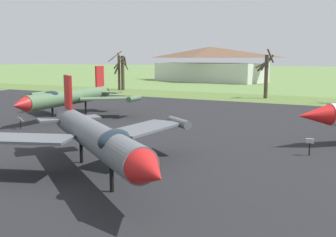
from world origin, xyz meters
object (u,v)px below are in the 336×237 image
(jet_fighter_rear_center, at_px, (95,136))
(visitor_building, at_px, (210,64))
(info_placard_rear_left, at_px, (20,122))
(jet_fighter_rear_left, at_px, (69,97))
(info_placard_front_right, at_px, (310,145))

(jet_fighter_rear_center, bearing_deg, visitor_building, 109.02)
(info_placard_rear_left, bearing_deg, visitor_building, 100.51)
(jet_fighter_rear_center, xyz_separation_m, jet_fighter_rear_left, (-15.03, 14.56, -0.01))
(info_placard_front_right, bearing_deg, visitor_building, 117.26)
(jet_fighter_rear_center, bearing_deg, info_placard_rear_left, 151.63)
(info_placard_rear_left, bearing_deg, info_placard_front_right, 5.25)
(jet_fighter_rear_center, distance_m, jet_fighter_rear_left, 20.92)
(jet_fighter_rear_center, relative_size, jet_fighter_rear_left, 0.92)
(info_placard_front_right, relative_size, info_placard_rear_left, 1.03)
(jet_fighter_rear_center, distance_m, visitor_building, 84.39)
(info_placard_front_right, distance_m, visitor_building, 78.89)
(info_placard_front_right, relative_size, jet_fighter_rear_center, 0.08)
(info_placard_front_right, bearing_deg, jet_fighter_rear_left, 168.38)
(jet_fighter_rear_left, bearing_deg, visitor_building, 100.83)
(info_placard_front_right, height_order, jet_fighter_rear_center, jet_fighter_rear_center)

